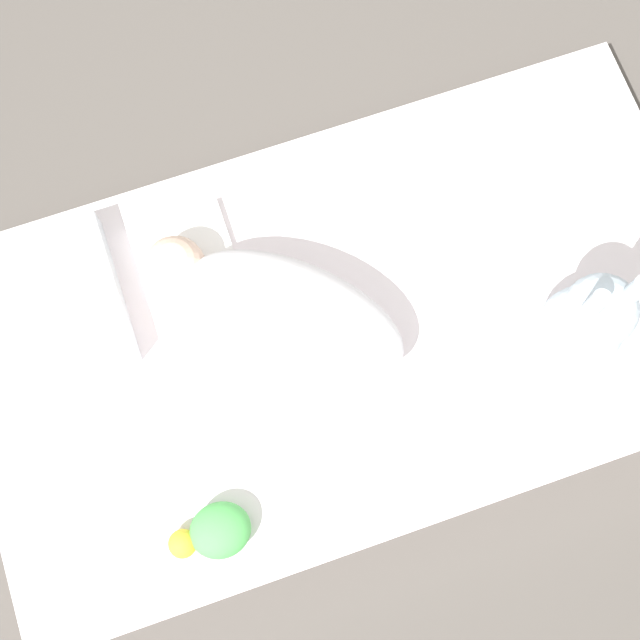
{
  "coord_description": "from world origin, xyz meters",
  "views": [
    {
      "loc": [
        0.19,
        0.41,
        1.89
      ],
      "look_at": [
        0.05,
        -0.02,
        0.19
      ],
      "focal_mm": 50.0,
      "sensor_mm": 36.0,
      "label": 1
    }
  ],
  "objects_px": {
    "pillow": "(29,313)",
    "turtle_plush": "(215,532)",
    "bunny_plush": "(588,321)",
    "swaddled_baby": "(282,310)"
  },
  "relations": [
    {
      "from": "swaddled_baby",
      "to": "bunny_plush",
      "type": "bearing_deg",
      "value": -160.06
    },
    {
      "from": "pillow",
      "to": "turtle_plush",
      "type": "height_order",
      "value": "turtle_plush"
    },
    {
      "from": "bunny_plush",
      "to": "turtle_plush",
      "type": "relative_size",
      "value": 2.07
    },
    {
      "from": "pillow",
      "to": "turtle_plush",
      "type": "bearing_deg",
      "value": 113.04
    },
    {
      "from": "swaddled_baby",
      "to": "turtle_plush",
      "type": "xyz_separation_m",
      "value": [
        0.25,
        0.35,
        -0.05
      ]
    },
    {
      "from": "pillow",
      "to": "swaddled_baby",
      "type": "bearing_deg",
      "value": 160.25
    },
    {
      "from": "bunny_plush",
      "to": "turtle_plush",
      "type": "xyz_separation_m",
      "value": [
        0.79,
        0.14,
        -0.1
      ]
    },
    {
      "from": "swaddled_baby",
      "to": "bunny_plush",
      "type": "distance_m",
      "value": 0.58
    },
    {
      "from": "swaddled_baby",
      "to": "turtle_plush",
      "type": "distance_m",
      "value": 0.44
    },
    {
      "from": "swaddled_baby",
      "to": "turtle_plush",
      "type": "relative_size",
      "value": 3.04
    }
  ]
}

